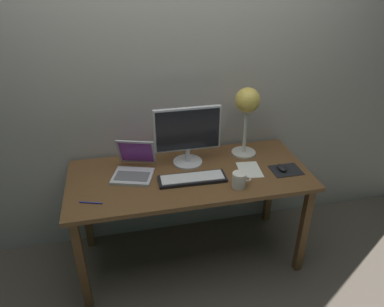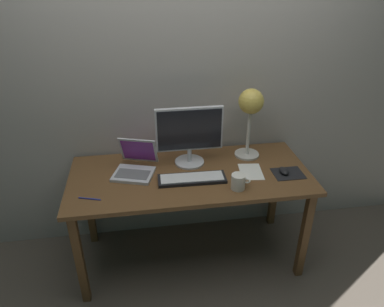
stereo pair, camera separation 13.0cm
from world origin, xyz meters
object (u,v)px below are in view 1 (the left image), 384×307
Objects in this scene: mouse at (282,168)px; pen at (91,203)px; laptop at (135,165)px; coffee_mug at (239,180)px; monitor at (188,134)px; keyboard_main at (193,179)px; desk_lamp at (247,106)px.

mouse reaches higher than pen.
coffee_mug is at bearing -26.48° from laptop.
monitor reaches higher than laptop.
coffee_mug is (-0.35, -0.13, 0.03)m from mouse.
keyboard_main is 0.30m from coffee_mug.
desk_lamp is 3.58× the size of pen.
keyboard_main is 0.63m from desk_lamp.
keyboard_main is 0.62m from mouse.
desk_lamp reaches higher than pen.
desk_lamp is 5.23× the size of mouse.
laptop is at bearing -172.78° from monitor.
laptop is at bearing -173.25° from desk_lamp.
mouse is 1.26m from pen.
laptop is 0.99m from mouse.
pen is at bearing -175.24° from mouse.
desk_lamp is at bearing 31.41° from keyboard_main.
coffee_mug is 0.91m from pen.
desk_lamp reaches higher than coffee_mug.
keyboard_main is 3.61× the size of coffee_mug.
monitor is 3.69× the size of coffee_mug.
desk_lamp is 4.08× the size of coffee_mug.
mouse is at bearing -58.26° from desk_lamp.
coffee_mug is (0.25, -0.36, -0.18)m from monitor.
monitor is 0.77m from pen.
monitor reaches higher than mouse.
monitor reaches higher than pen.
laptop reaches higher than mouse.
coffee_mug is at bearing -113.34° from desk_lamp.
keyboard_main is 0.88× the size of desk_lamp.
keyboard_main is (-0.01, -0.22, -0.22)m from monitor.
pen is (-1.08, -0.38, -0.37)m from desk_lamp.
monitor is 0.90× the size of desk_lamp.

